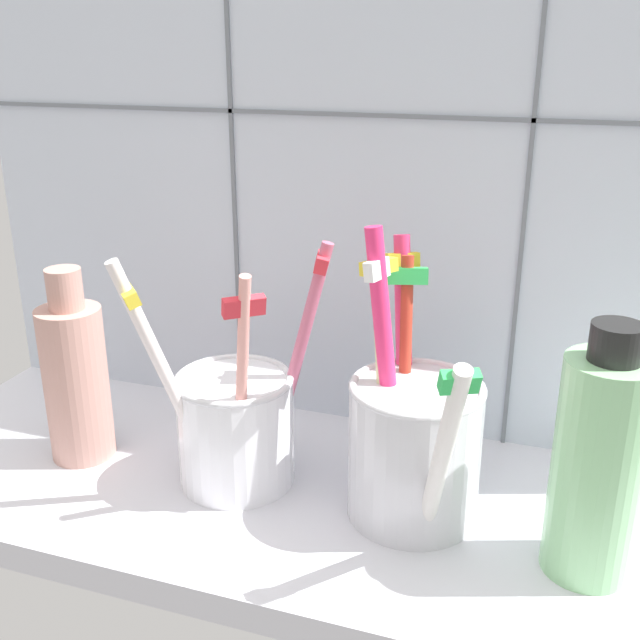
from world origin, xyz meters
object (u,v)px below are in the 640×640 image
at_px(toothbrush_cup_left, 234,425).
at_px(ceramic_vase, 76,378).
at_px(soap_bottle, 598,464).
at_px(toothbrush_cup_right, 412,442).

bearing_deg(toothbrush_cup_left, ceramic_vase, -178.92).
xyz_separation_m(ceramic_vase, soap_bottle, (0.35, -0.02, 0.01)).
bearing_deg(ceramic_vase, soap_bottle, -2.50).
bearing_deg(ceramic_vase, toothbrush_cup_right, 0.86).
relative_size(toothbrush_cup_left, ceramic_vase, 1.19).
relative_size(toothbrush_cup_right, soap_bottle, 1.23).
xyz_separation_m(toothbrush_cup_right, soap_bottle, (0.11, -0.02, 0.02)).
relative_size(toothbrush_cup_left, soap_bottle, 1.12).
relative_size(toothbrush_cup_right, ceramic_vase, 1.31).
xyz_separation_m(toothbrush_cup_left, toothbrush_cup_right, (0.12, 0.00, 0.01)).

